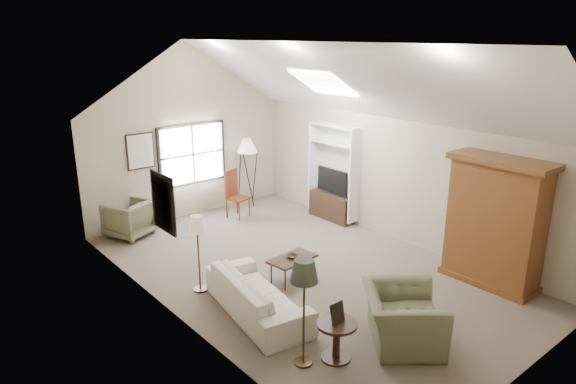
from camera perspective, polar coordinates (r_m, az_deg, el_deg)
room_shell at (r=8.52m, az=1.76°, el=11.06°), size 5.01×8.01×4.00m
window at (r=12.08m, az=-10.57°, el=4.15°), size 1.72×0.08×1.42m
skylight at (r=10.06m, az=3.94°, el=12.05°), size 0.80×1.20×0.52m
wall_art at (r=9.39m, az=-15.00°, el=1.86°), size 1.97×3.71×0.88m
armoire at (r=9.26m, az=22.05°, el=-3.14°), size 0.60×1.50×2.20m
tv_alcove at (r=11.63m, az=5.05°, el=2.36°), size 0.32×1.30×2.10m
media_console at (r=11.86m, az=4.88°, el=-1.63°), size 0.34×1.18×0.60m
tv_panel at (r=11.68m, az=4.95°, el=1.25°), size 0.05×0.90×0.55m
sofa at (r=7.98m, az=-3.44°, el=-11.30°), size 1.20×2.27×0.63m
armchair_near at (r=7.44m, az=12.58°, el=-13.43°), size 1.54×1.55×0.76m
armchair_far at (r=11.32m, az=-17.24°, el=-2.86°), size 1.09×1.10×0.77m
coffee_table at (r=8.98m, az=0.49°, el=-8.56°), size 0.89×0.56×0.43m
bowl at (r=8.88m, az=0.49°, el=-7.16°), size 0.22×0.22×0.05m
side_table at (r=7.02m, az=5.40°, el=-16.12°), size 0.62×0.62×0.54m
side_chair at (r=11.93m, az=-5.60°, el=-0.24°), size 0.54×0.54×1.12m
tripod_lamp at (r=12.71m, az=-4.52°, el=2.29°), size 0.62×0.62×1.71m
dark_lamp at (r=6.65m, az=1.77°, el=-13.22°), size 0.42×0.42×1.50m
tan_lamp at (r=8.59m, az=-9.92°, el=-6.72°), size 0.31×0.31×1.35m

